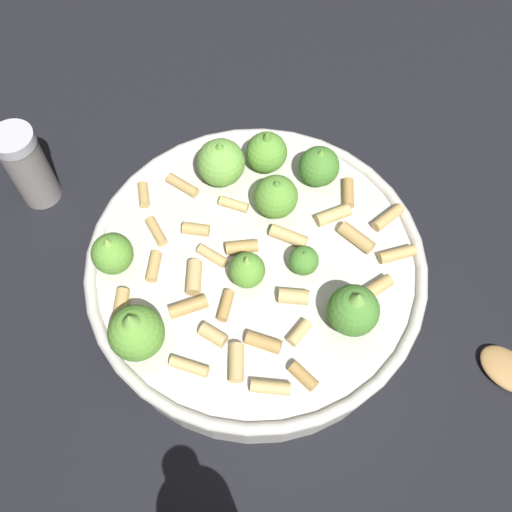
{
  "coord_description": "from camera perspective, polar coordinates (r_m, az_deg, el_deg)",
  "views": [
    {
      "loc": [
        0.23,
        -0.08,
        0.51
      ],
      "look_at": [
        0.0,
        0.0,
        0.07
      ],
      "focal_mm": 40.52,
      "sensor_mm": 36.0,
      "label": 1
    }
  ],
  "objects": [
    {
      "name": "pepper_shaker",
      "position": [
        0.63,
        -21.62,
        8.21
      ],
      "size": [
        0.04,
        0.04,
        0.09
      ],
      "color": "gray",
      "rests_on": "ground"
    },
    {
      "name": "cooking_pan",
      "position": [
        0.53,
        -0.1,
        -1.38
      ],
      "size": [
        0.3,
        0.3,
        0.11
      ],
      "color": "beige",
      "rests_on": "ground"
    },
    {
      "name": "ground_plane",
      "position": [
        0.56,
        -0.0,
        -3.29
      ],
      "size": [
        2.4,
        2.4,
        0.0
      ],
      "primitive_type": "plane",
      "color": "black"
    }
  ]
}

